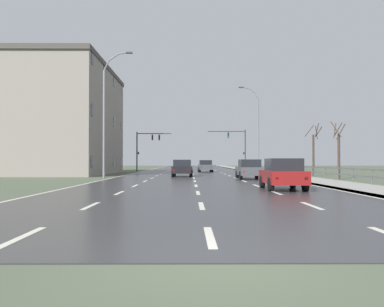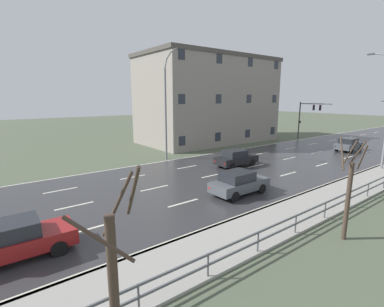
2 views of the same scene
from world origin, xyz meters
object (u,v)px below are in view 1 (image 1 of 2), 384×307
object	(u,v)px
car_far_right	(182,168)
car_near_left	(249,169)
car_far_left	(205,166)
car_distant	(283,174)
traffic_signal_left	(146,144)
street_lamp_midground	(257,131)
traffic_signal_right	(238,143)
brick_building	(63,121)
street_lamp_left_bank	(106,116)

from	to	relation	value
car_far_right	car_near_left	world-z (taller)	same
car_far_left	car_distant	world-z (taller)	same
car_near_left	car_far_right	bearing A→B (deg)	135.45
traffic_signal_left	car_near_left	distance (m)	28.76
street_lamp_midground	traffic_signal_right	xyz separation A→B (m)	(-0.61, 13.37, -0.91)
street_lamp_midground	brick_building	xyz separation A→B (m)	(-22.00, -1.41, 1.04)
traffic_signal_left	car_far_right	world-z (taller)	traffic_signal_left
traffic_signal_left	car_far_left	distance (m)	10.08
traffic_signal_left	brick_building	world-z (taller)	brick_building
car_distant	traffic_signal_right	bearing A→B (deg)	87.33
car_far_left	car_distant	xyz separation A→B (m)	(2.55, -34.16, 0.00)
car_far_left	brick_building	world-z (taller)	brick_building
street_lamp_midground	car_distant	distance (m)	27.85
street_lamp_left_bank	car_far_left	xyz separation A→B (m)	(9.18, 19.81, -4.45)
car_far_right	car_near_left	size ratio (longest dim) A/B	1.01
traffic_signal_right	traffic_signal_left	world-z (taller)	traffic_signal_right
street_lamp_midground	car_far_right	distance (m)	13.43
car_near_left	car_distant	world-z (taller)	same
car_far_right	car_distant	bearing A→B (deg)	-71.58
street_lamp_left_bank	car_near_left	xyz separation A→B (m)	(11.85, -1.89, -4.45)
car_distant	street_lamp_left_bank	bearing A→B (deg)	130.19
street_lamp_midground	car_far_right	world-z (taller)	street_lamp_midground
traffic_signal_right	street_lamp_left_bank	bearing A→B (deg)	-118.45
street_lamp_left_bank	car_near_left	distance (m)	12.80
street_lamp_midground	street_lamp_left_bank	size ratio (longest dim) A/B	0.94
car_near_left	car_distant	size ratio (longest dim) A/B	0.99
car_far_left	street_lamp_left_bank	bearing A→B (deg)	-116.96
traffic_signal_left	traffic_signal_right	bearing A→B (deg)	7.97
car_near_left	street_lamp_midground	bearing A→B (deg)	78.41
traffic_signal_right	car_near_left	size ratio (longest dim) A/B	1.49
street_lamp_left_bank	traffic_signal_right	world-z (taller)	street_lamp_left_bank
traffic_signal_right	car_far_left	xyz separation A→B (m)	(-5.11, -6.56, -3.25)
street_lamp_left_bank	traffic_signal_left	distance (m)	24.53
street_lamp_left_bank	brick_building	xyz separation A→B (m)	(-7.10, 11.59, 0.75)
traffic_signal_left	car_near_left	xyz separation A→B (m)	(11.04, -26.37, -3.10)
brick_building	car_near_left	bearing A→B (deg)	-35.43
street_lamp_midground	car_distant	size ratio (longest dim) A/B	2.45
street_lamp_left_bank	brick_building	size ratio (longest dim) A/B	0.55
traffic_signal_left	street_lamp_midground	bearing A→B (deg)	-39.17
street_lamp_left_bank	traffic_signal_left	size ratio (longest dim) A/B	1.90
traffic_signal_left	car_far_right	distance (m)	21.98
traffic_signal_left	car_far_right	size ratio (longest dim) A/B	1.36
car_near_left	car_far_left	xyz separation A→B (m)	(-2.67, 21.70, 0.00)
brick_building	street_lamp_midground	bearing A→B (deg)	3.66
car_far_right	car_distant	distance (m)	18.58
street_lamp_midground	car_far_left	bearing A→B (deg)	130.06
traffic_signal_left	car_far_left	bearing A→B (deg)	-29.18
traffic_signal_right	brick_building	bearing A→B (deg)	-145.36
car_far_left	traffic_signal_right	bearing A→B (deg)	50.00
car_far_left	car_near_left	bearing A→B (deg)	-85.08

